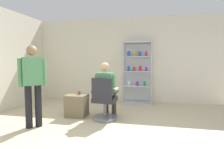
% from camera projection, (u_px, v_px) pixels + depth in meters
% --- Properties ---
extents(ground_plane, '(7.20, 7.20, 0.00)m').
position_uv_depth(ground_plane, '(103.00, 138.00, 3.19)').
color(ground_plane, '#C6B793').
extents(back_wall, '(6.00, 0.10, 2.70)m').
position_uv_depth(back_wall, '(126.00, 60.00, 6.02)').
color(back_wall, silver).
rests_on(back_wall, ground).
extents(display_cabinet_main, '(0.90, 0.45, 1.90)m').
position_uv_depth(display_cabinet_main, '(137.00, 72.00, 5.74)').
color(display_cabinet_main, '#B7B7BC').
rests_on(display_cabinet_main, ground).
extents(office_chair, '(0.58, 0.56, 0.96)m').
position_uv_depth(office_chair, '(104.00, 103.00, 4.11)').
color(office_chair, slate).
rests_on(office_chair, ground).
extents(seated_shopkeeper, '(0.51, 0.59, 1.29)m').
position_uv_depth(seated_shopkeeper, '(106.00, 88.00, 4.24)').
color(seated_shopkeeper, '#3F382D').
rests_on(seated_shopkeeper, ground).
extents(storage_crate, '(0.48, 0.40, 0.52)m').
position_uv_depth(storage_crate, '(77.00, 106.00, 4.41)').
color(storage_crate, '#72664C').
rests_on(storage_crate, ground).
extents(tea_glass, '(0.06, 0.06, 0.09)m').
position_uv_depth(tea_glass, '(79.00, 93.00, 4.39)').
color(tea_glass, brown).
rests_on(tea_glass, storage_crate).
extents(standing_customer, '(0.42, 0.40, 1.63)m').
position_uv_depth(standing_customer, '(33.00, 81.00, 3.64)').
color(standing_customer, black).
rests_on(standing_customer, ground).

